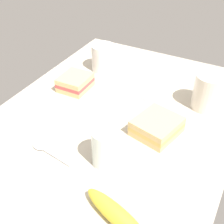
% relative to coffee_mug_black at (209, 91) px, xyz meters
% --- Properties ---
extents(tabletop, '(0.90, 0.64, 0.02)m').
position_rel_coffee_mug_black_xyz_m(tabletop, '(0.19, -0.21, -0.06)').
color(tabletop, '#BCB29E').
rests_on(tabletop, ground).
extents(coffee_mug_black, '(0.11, 0.08, 0.10)m').
position_rel_coffee_mug_black_xyz_m(coffee_mug_black, '(0.00, 0.00, 0.00)').
color(coffee_mug_black, silver).
rests_on(coffee_mug_black, tabletop).
extents(coffee_mug_milky, '(0.10, 0.08, 0.09)m').
position_rel_coffee_mug_black_xyz_m(coffee_mug_milky, '(-0.05, -0.37, -0.01)').
color(coffee_mug_milky, white).
rests_on(coffee_mug_milky, tabletop).
extents(sandwich_main, '(0.13, 0.12, 0.04)m').
position_rel_coffee_mug_black_xyz_m(sandwich_main, '(0.18, -0.08, -0.03)').
color(sandwich_main, '#DBB77A').
rests_on(sandwich_main, tabletop).
extents(sandwich_side, '(0.10, 0.09, 0.04)m').
position_rel_coffee_mug_black_xyz_m(sandwich_side, '(0.10, -0.39, -0.03)').
color(sandwich_side, '#DBB77A').
rests_on(sandwich_side, tabletop).
extents(glass_of_milk, '(0.06, 0.06, 0.09)m').
position_rel_coffee_mug_black_xyz_m(glass_of_milk, '(0.33, -0.15, -0.01)').
color(glass_of_milk, silver).
rests_on(glass_of_milk, tabletop).
extents(banana, '(0.09, 0.17, 0.04)m').
position_rel_coffee_mug_black_xyz_m(banana, '(0.45, -0.05, -0.04)').
color(banana, yellow).
rests_on(banana, tabletop).
extents(spoon, '(0.04, 0.12, 0.01)m').
position_rel_coffee_mug_black_xyz_m(spoon, '(0.37, -0.29, -0.05)').
color(spoon, silver).
rests_on(spoon, tabletop).
extents(paper_napkin, '(0.20, 0.20, 0.00)m').
position_rel_coffee_mug_black_xyz_m(paper_napkin, '(-0.04, -0.19, -0.05)').
color(paper_napkin, white).
rests_on(paper_napkin, tabletop).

